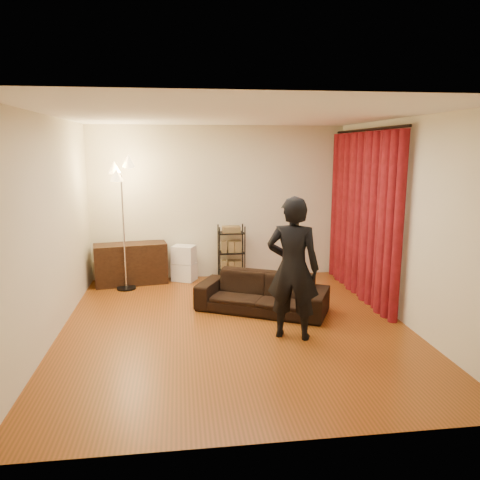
{
  "coord_description": "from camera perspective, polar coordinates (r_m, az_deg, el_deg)",
  "views": [
    {
      "loc": [
        -0.69,
        -5.78,
        2.31
      ],
      "look_at": [
        0.1,
        0.3,
        1.1
      ],
      "focal_mm": 35.0,
      "sensor_mm": 36.0,
      "label": 1
    }
  ],
  "objects": [
    {
      "name": "floor",
      "position": [
        6.26,
        -0.56,
        -10.48
      ],
      "size": [
        5.0,
        5.0,
        0.0
      ],
      "primitive_type": "plane",
      "color": "brown",
      "rests_on": "ground"
    },
    {
      "name": "ceiling",
      "position": [
        5.84,
        -0.61,
        14.99
      ],
      "size": [
        5.0,
        5.0,
        0.0
      ],
      "primitive_type": "plane",
      "rotation": [
        3.14,
        0.0,
        0.0
      ],
      "color": "white",
      "rests_on": "ground"
    },
    {
      "name": "wall_back",
      "position": [
        8.37,
        -2.64,
        4.56
      ],
      "size": [
        5.0,
        0.0,
        5.0
      ],
      "primitive_type": "plane",
      "rotation": [
        1.57,
        0.0,
        0.0
      ],
      "color": "beige",
      "rests_on": "ground"
    },
    {
      "name": "wall_front",
      "position": [
        3.49,
        4.35,
        -4.85
      ],
      "size": [
        5.0,
        0.0,
        5.0
      ],
      "primitive_type": "plane",
      "rotation": [
        -1.57,
        0.0,
        0.0
      ],
      "color": "beige",
      "rests_on": "ground"
    },
    {
      "name": "wall_left",
      "position": [
        6.06,
        -22.21,
        1.22
      ],
      "size": [
        0.0,
        5.0,
        5.0
      ],
      "primitive_type": "plane",
      "rotation": [
        1.57,
        0.0,
        1.57
      ],
      "color": "beige",
      "rests_on": "ground"
    },
    {
      "name": "wall_right",
      "position": [
        6.56,
        19.34,
        2.11
      ],
      "size": [
        0.0,
        5.0,
        5.0
      ],
      "primitive_type": "plane",
      "rotation": [
        1.57,
        0.0,
        -1.57
      ],
      "color": "beige",
      "rests_on": "ground"
    },
    {
      "name": "curtain_rod",
      "position": [
        7.47,
        15.33,
        12.85
      ],
      "size": [
        0.04,
        2.65,
        0.04
      ],
      "primitive_type": "cylinder",
      "rotation": [
        1.57,
        0.0,
        0.0
      ],
      "color": "black",
      "rests_on": "wall_right"
    },
    {
      "name": "curtain",
      "position": [
        7.53,
        14.68,
        2.9
      ],
      "size": [
        0.22,
        2.65,
        2.55
      ],
      "primitive_type": null,
      "color": "maroon",
      "rests_on": "ground"
    },
    {
      "name": "sofa",
      "position": [
        6.75,
        2.68,
        -6.46
      ],
      "size": [
        1.97,
        1.47,
        0.54
      ],
      "primitive_type": "imported",
      "rotation": [
        0.0,
        0.0,
        -0.47
      ],
      "color": "black",
      "rests_on": "ground"
    },
    {
      "name": "person",
      "position": [
        5.7,
        6.46,
        -3.45
      ],
      "size": [
        0.75,
        0.63,
        1.76
      ],
      "primitive_type": "imported",
      "rotation": [
        0.0,
        0.0,
        2.76
      ],
      "color": "black",
      "rests_on": "ground"
    },
    {
      "name": "media_cabinet",
      "position": [
        8.27,
        -13.15,
        -2.83
      ],
      "size": [
        1.27,
        0.65,
        0.71
      ],
      "primitive_type": "cube",
      "rotation": [
        0.0,
        0.0,
        0.17
      ],
      "color": "black",
      "rests_on": "ground"
    },
    {
      "name": "storage_boxes",
      "position": [
        8.3,
        -6.8,
        -2.81
      ],
      "size": [
        0.47,
        0.43,
        0.63
      ],
      "primitive_type": null,
      "rotation": [
        0.0,
        0.0,
        -0.39
      ],
      "color": "silver",
      "rests_on": "ground"
    },
    {
      "name": "wire_shelf",
      "position": [
        8.31,
        -1.06,
        -1.52
      ],
      "size": [
        0.47,
        0.36,
        0.97
      ],
      "primitive_type": null,
      "rotation": [
        0.0,
        0.0,
        -0.11
      ],
      "color": "black",
      "rests_on": "ground"
    },
    {
      "name": "floor_lamp",
      "position": [
        7.83,
        -14.03,
        1.61
      ],
      "size": [
        0.49,
        0.49,
        2.11
      ],
      "primitive_type": null,
      "rotation": [
        0.0,
        0.0,
        -0.38
      ],
      "color": "silver",
      "rests_on": "ground"
    }
  ]
}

